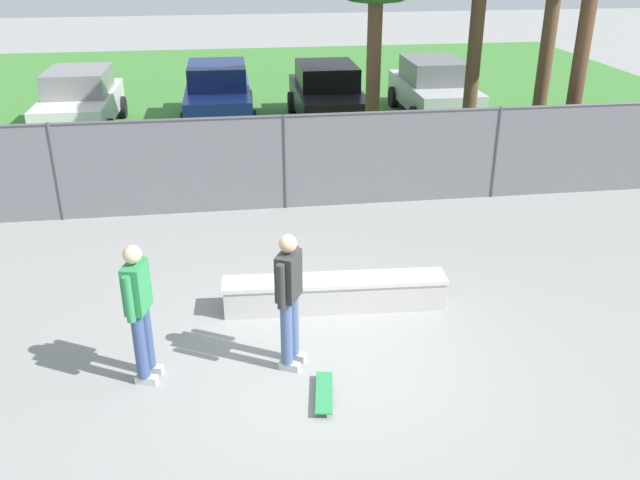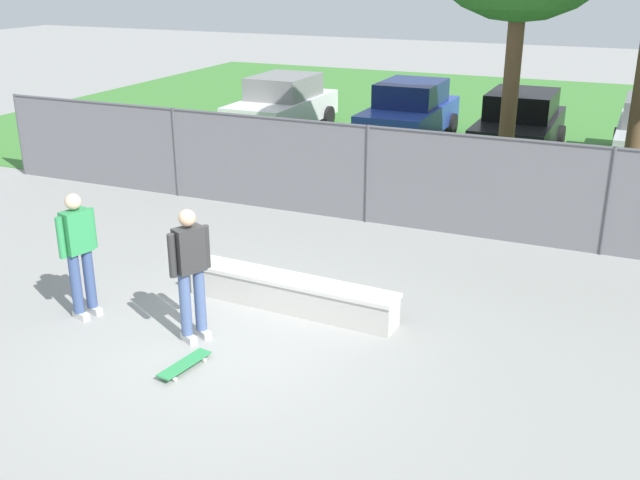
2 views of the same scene
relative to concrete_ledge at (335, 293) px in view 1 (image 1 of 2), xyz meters
name	(u,v)px [view 1 (image 1 of 2)]	position (x,y,z in m)	size (l,w,h in m)	color
ground_plane	(325,356)	(-0.32, -1.22, -0.25)	(80.00, 80.00, 0.00)	gray
grass_strip	(257,95)	(-0.32, 14.36, -0.24)	(29.27, 20.00, 0.02)	#3D7A33
concrete_ledge	(335,293)	(0.00, 0.00, 0.00)	(3.28, 0.66, 0.49)	#B7B5AD
skateboarder	(289,296)	(-0.79, -1.33, 0.76)	(0.40, 0.55, 1.82)	beige
skateboard	(324,393)	(-0.47, -2.07, -0.17)	(0.32, 0.82, 0.09)	#2D8C4C
chainlink_fence	(285,158)	(-0.32, 4.06, 0.79)	(17.34, 0.07, 1.90)	#4C4C51
car_white	(80,100)	(-5.34, 10.63, 0.59)	(2.05, 4.21, 1.66)	silver
car_blue	(218,93)	(-1.59, 11.00, 0.59)	(2.05, 4.21, 1.66)	#233D9E
car_black	(327,94)	(1.49, 10.50, 0.59)	(2.05, 4.21, 1.66)	black
car_silver	(434,88)	(4.74, 10.81, 0.59)	(2.05, 4.21, 1.66)	#B7BABF
bystander	(139,307)	(-2.59, -1.36, 0.76)	(0.35, 0.58, 1.82)	beige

